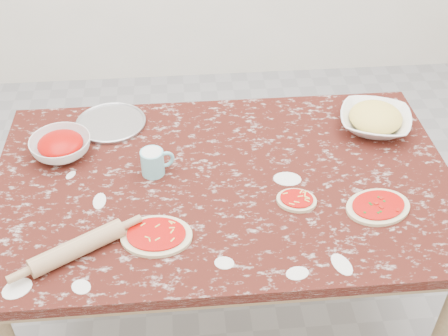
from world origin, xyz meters
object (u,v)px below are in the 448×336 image
pizza_tray (111,123)px  sauce_bowl (61,147)px  worktable (224,197)px  flour_mug (154,162)px  cheese_bowl (375,121)px  rolling_pin (77,248)px

pizza_tray → sauce_bowl: sauce_bowl is taller
worktable → pizza_tray: pizza_tray is taller
flour_mug → cheese_bowl: bearing=12.9°
pizza_tray → flour_mug: flour_mug is taller
pizza_tray → rolling_pin: 0.67m
sauce_bowl → rolling_pin: sauce_bowl is taller
pizza_tray → flour_mug: (0.17, -0.31, 0.04)m
sauce_bowl → flour_mug: bearing=-21.9°
rolling_pin → pizza_tray: bearing=85.5°
worktable → rolling_pin: (-0.46, -0.31, 0.11)m
worktable → rolling_pin: 0.57m
pizza_tray → cheese_bowl: 1.02m
pizza_tray → sauce_bowl: 0.24m
worktable → sauce_bowl: bearing=161.6°
worktable → flour_mug: (-0.24, 0.06, 0.13)m
cheese_bowl → flour_mug: flour_mug is taller
worktable → pizza_tray: (-0.41, 0.37, 0.09)m
worktable → pizza_tray: 0.56m
pizza_tray → rolling_pin: (-0.05, -0.67, 0.02)m
sauce_bowl → rolling_pin: bearing=-77.4°
sauce_bowl → cheese_bowl: sauce_bowl is taller
pizza_tray → cheese_bowl: size_ratio=0.99×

